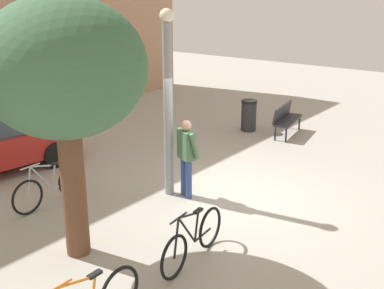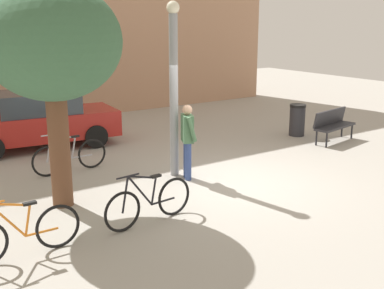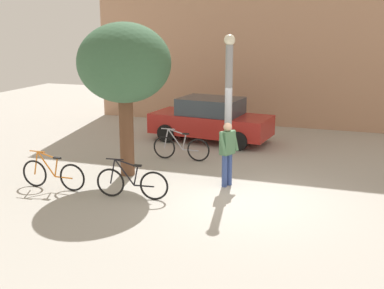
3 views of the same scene
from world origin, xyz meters
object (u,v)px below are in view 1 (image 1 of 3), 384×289
bicycle_black (193,240)px  bicycle_silver (50,187)px  lamppost (168,99)px  plaza_tree (64,71)px  person_by_lamppost (186,153)px  park_bench (286,117)px  trash_bin (249,115)px

bicycle_black → bicycle_silver: 3.58m
lamppost → plaza_tree: size_ratio=0.93×
person_by_lamppost → park_bench: bearing=4.5°
person_by_lamppost → bicycle_silver: 2.84m
bicycle_black → plaza_tree: bearing=119.2°
lamppost → person_by_lamppost: bearing=-76.1°
person_by_lamppost → trash_bin: bearing=16.8°
park_bench → bicycle_silver: (-7.33, 1.52, -0.16)m
person_by_lamppost → plaza_tree: (-2.86, 0.04, 2.07)m
lamppost → bicycle_silver: size_ratio=2.12×
lamppost → bicycle_black: (-1.82, -2.03, -1.68)m
park_bench → lamppost: bearing=-179.7°
person_by_lamppost → bicycle_black: (-1.92, -1.64, -0.58)m
person_by_lamppost → plaza_tree: 3.53m
bicycle_silver → plaza_tree: bearing=-114.7°
bicycle_black → bicycle_silver: (-0.06, 3.58, 0.00)m
bicycle_black → park_bench: bearing=15.9°
person_by_lamppost → bicycle_black: person_by_lamppost is taller
plaza_tree → bicycle_silver: plaza_tree is taller
park_bench → trash_bin: 1.14m
bicycle_silver → lamppost: bearing=-39.3°
park_bench → plaza_tree: size_ratio=0.40×
plaza_tree → bicycle_black: plaza_tree is taller
plaza_tree → trash_bin: plaza_tree is taller
person_by_lamppost → bicycle_black: 2.59m
plaza_tree → park_bench: bearing=2.7°
bicycle_silver → park_bench: bearing=-11.7°
lamppost → park_bench: size_ratio=2.31×
bicycle_black → bicycle_silver: size_ratio=1.00×
lamppost → bicycle_black: 3.21m
person_by_lamppost → bicycle_silver: (-1.99, 1.94, -0.58)m
park_bench → bicycle_black: bicycle_black is taller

